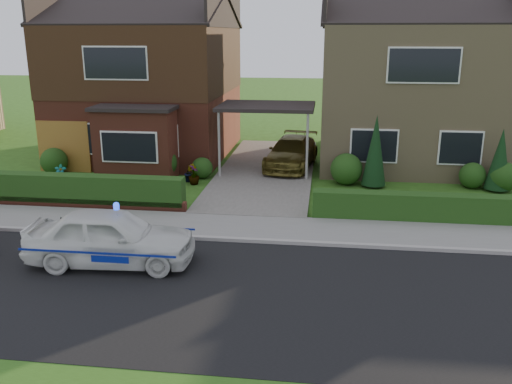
# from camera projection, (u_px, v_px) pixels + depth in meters

# --- Properties ---
(ground) EXTENTS (120.00, 120.00, 0.00)m
(ground) POSITION_uv_depth(u_px,v_px,m) (212.00, 292.00, 11.98)
(ground) COLOR #295215
(ground) RESTS_ON ground
(road) EXTENTS (60.00, 6.00, 0.02)m
(road) POSITION_uv_depth(u_px,v_px,m) (212.00, 292.00, 11.98)
(road) COLOR black
(road) RESTS_ON ground
(kerb) EXTENTS (60.00, 0.16, 0.12)m
(kerb) POSITION_uv_depth(u_px,v_px,m) (235.00, 240.00, 14.86)
(kerb) COLOR #9E9993
(kerb) RESTS_ON ground
(sidewalk) EXTENTS (60.00, 2.00, 0.10)m
(sidewalk) POSITION_uv_depth(u_px,v_px,m) (241.00, 227.00, 15.87)
(sidewalk) COLOR slate
(sidewalk) RESTS_ON ground
(driveway) EXTENTS (3.80, 12.00, 0.12)m
(driveway) POSITION_uv_depth(u_px,v_px,m) (266.00, 170.00, 22.43)
(driveway) COLOR #666059
(driveway) RESTS_ON ground
(house_left) EXTENTS (7.50, 9.53, 7.25)m
(house_left) POSITION_uv_depth(u_px,v_px,m) (149.00, 72.00, 24.84)
(house_left) COLOR brown
(house_left) RESTS_ON ground
(house_right) EXTENTS (7.50, 8.06, 7.25)m
(house_right) POSITION_uv_depth(u_px,v_px,m) (407.00, 77.00, 23.55)
(house_right) COLOR tan
(house_right) RESTS_ON ground
(carport_link) EXTENTS (3.80, 3.00, 2.77)m
(carport_link) POSITION_uv_depth(u_px,v_px,m) (267.00, 108.00, 21.65)
(carport_link) COLOR black
(carport_link) RESTS_ON ground
(garage_door) EXTENTS (2.20, 0.10, 2.10)m
(garage_door) POSITION_uv_depth(u_px,v_px,m) (64.00, 147.00, 22.17)
(garage_door) COLOR brown
(garage_door) RESTS_ON ground
(dwarf_wall) EXTENTS (7.70, 0.25, 0.36)m
(dwarf_wall) POSITION_uv_depth(u_px,v_px,m) (71.00, 203.00, 17.68)
(dwarf_wall) COLOR brown
(dwarf_wall) RESTS_ON ground
(hedge_left) EXTENTS (7.50, 0.55, 0.90)m
(hedge_left) POSITION_uv_depth(u_px,v_px,m) (74.00, 207.00, 17.87)
(hedge_left) COLOR #113410
(hedge_left) RESTS_ON ground
(hedge_right) EXTENTS (7.50, 0.55, 0.80)m
(hedge_right) POSITION_uv_depth(u_px,v_px,m) (437.00, 223.00, 16.36)
(hedge_right) COLOR #113410
(hedge_right) RESTS_ON ground
(shrub_left_far) EXTENTS (1.08, 1.08, 1.08)m
(shrub_left_far) POSITION_uv_depth(u_px,v_px,m) (54.00, 161.00, 21.91)
(shrub_left_far) COLOR #113410
(shrub_left_far) RESTS_ON ground
(shrub_left_mid) EXTENTS (1.32, 1.32, 1.32)m
(shrub_left_mid) POSITION_uv_depth(u_px,v_px,m) (160.00, 163.00, 21.13)
(shrub_left_mid) COLOR #113410
(shrub_left_mid) RESTS_ON ground
(shrub_left_near) EXTENTS (0.84, 0.84, 0.84)m
(shrub_left_near) POSITION_uv_depth(u_px,v_px,m) (202.00, 168.00, 21.29)
(shrub_left_near) COLOR #113410
(shrub_left_near) RESTS_ON ground
(shrub_right_near) EXTENTS (1.20, 1.20, 1.20)m
(shrub_right_near) POSITION_uv_depth(u_px,v_px,m) (346.00, 169.00, 20.36)
(shrub_right_near) COLOR #113410
(shrub_right_near) RESTS_ON ground
(shrub_right_mid) EXTENTS (0.96, 0.96, 0.96)m
(shrub_right_mid) POSITION_uv_depth(u_px,v_px,m) (472.00, 175.00, 19.93)
(shrub_right_mid) COLOR #113410
(shrub_right_mid) RESTS_ON ground
(shrub_right_far) EXTENTS (1.08, 1.08, 1.08)m
(shrub_right_far) POSITION_uv_depth(u_px,v_px,m) (504.00, 177.00, 19.50)
(shrub_right_far) COLOR #113410
(shrub_right_far) RESTS_ON ground
(conifer_a) EXTENTS (0.90, 0.90, 2.60)m
(conifer_a) POSITION_uv_depth(u_px,v_px,m) (375.00, 153.00, 19.85)
(conifer_a) COLOR black
(conifer_a) RESTS_ON ground
(conifer_b) EXTENTS (0.90, 0.90, 2.20)m
(conifer_b) POSITION_uv_depth(u_px,v_px,m) (500.00, 162.00, 19.37)
(conifer_b) COLOR black
(conifer_b) RESTS_ON ground
(police_car) EXTENTS (3.78, 4.21, 1.57)m
(police_car) POSITION_uv_depth(u_px,v_px,m) (111.00, 238.00, 13.26)
(police_car) COLOR white
(police_car) RESTS_ON ground
(driveway_car) EXTENTS (2.30, 4.46, 1.24)m
(driveway_car) POSITION_uv_depth(u_px,v_px,m) (292.00, 152.00, 22.55)
(driveway_car) COLOR brown
(driveway_car) RESTS_ON driveway
(potted_plant_a) EXTENTS (0.51, 0.43, 0.82)m
(potted_plant_a) POSITION_uv_depth(u_px,v_px,m) (61.00, 176.00, 20.14)
(potted_plant_a) COLOR gray
(potted_plant_a) RESTS_ON ground
(potted_plant_b) EXTENTS (0.48, 0.44, 0.72)m
(potted_plant_b) POSITION_uv_depth(u_px,v_px,m) (189.00, 173.00, 20.78)
(potted_plant_b) COLOR gray
(potted_plant_b) RESTS_ON ground
(potted_plant_c) EXTENTS (0.46, 0.46, 0.73)m
(potted_plant_c) POSITION_uv_depth(u_px,v_px,m) (194.00, 175.00, 20.41)
(potted_plant_c) COLOR gray
(potted_plant_c) RESTS_ON ground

